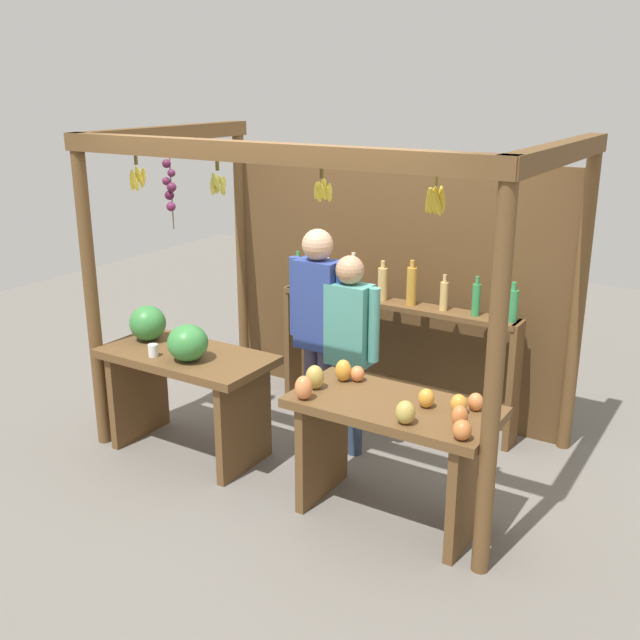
# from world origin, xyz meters

# --- Properties ---
(ground_plane) EXTENTS (12.00, 12.00, 0.00)m
(ground_plane) POSITION_xyz_m (0.00, 0.00, 0.00)
(ground_plane) COLOR slate
(ground_plane) RESTS_ON ground
(market_stall) EXTENTS (3.18, 1.91, 2.34)m
(market_stall) POSITION_xyz_m (-0.00, 0.42, 1.36)
(market_stall) COLOR brown
(market_stall) RESTS_ON ground
(fruit_counter_left) EXTENTS (1.29, 0.64, 1.07)m
(fruit_counter_left) POSITION_xyz_m (-0.88, -0.68, 0.67)
(fruit_counter_left) COLOR brown
(fruit_counter_left) RESTS_ON ground
(fruit_counter_right) EXTENTS (1.29, 0.64, 0.95)m
(fruit_counter_right) POSITION_xyz_m (0.84, -0.68, 0.60)
(fruit_counter_right) COLOR brown
(fruit_counter_right) RESTS_ON ground
(bottle_shelf_unit) EXTENTS (2.04, 0.22, 1.36)m
(bottle_shelf_unit) POSITION_xyz_m (0.18, 0.67, 0.82)
(bottle_shelf_unit) COLOR brown
(bottle_shelf_unit) RESTS_ON ground
(vendor_man) EXTENTS (0.48, 0.23, 1.68)m
(vendor_man) POSITION_xyz_m (-0.11, -0.04, 1.01)
(vendor_man) COLOR #4D4765
(vendor_man) RESTS_ON ground
(vendor_woman) EXTENTS (0.48, 0.21, 1.52)m
(vendor_woman) POSITION_xyz_m (0.16, -0.04, 0.90)
(vendor_woman) COLOR #2D3B51
(vendor_woman) RESTS_ON ground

